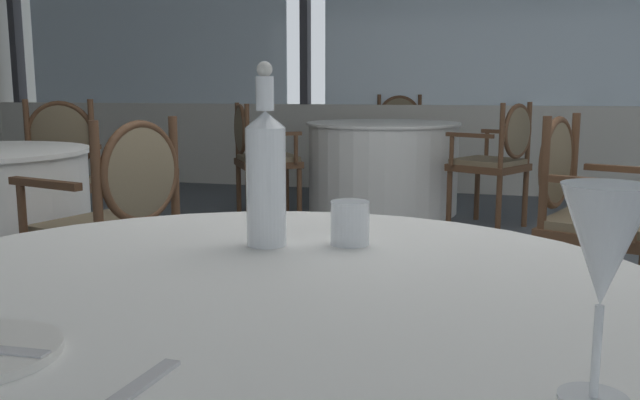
# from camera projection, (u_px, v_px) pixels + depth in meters

# --- Properties ---
(ground_plane) EXTENTS (14.18, 14.18, 0.00)m
(ground_plane) POSITION_uv_depth(u_px,v_px,m) (430.00, 345.00, 2.72)
(ground_plane) COLOR #4C5156
(window_wall_far) EXTENTS (10.84, 0.14, 2.71)m
(window_wall_far) POSITION_uv_depth(u_px,v_px,m) (478.00, 81.00, 6.44)
(window_wall_far) COLOR beige
(window_wall_far) RESTS_ON ground_plane
(dinner_fork) EXTENTS (0.03, 0.18, 0.00)m
(dinner_fork) POSITION_uv_depth(u_px,v_px,m) (121.00, 399.00, 0.62)
(dinner_fork) COLOR silver
(dinner_fork) RESTS_ON foreground_table
(water_bottle) EXTENTS (0.07, 0.07, 0.33)m
(water_bottle) POSITION_uv_depth(u_px,v_px,m) (266.00, 173.00, 1.21)
(water_bottle) COLOR white
(water_bottle) RESTS_ON foreground_table
(wine_glass) EXTENTS (0.08, 0.08, 0.20)m
(wine_glass) POSITION_uv_depth(u_px,v_px,m) (604.00, 250.00, 0.60)
(wine_glass) COLOR white
(wine_glass) RESTS_ON foreground_table
(water_tumbler) EXTENTS (0.07, 0.07, 0.08)m
(water_tumbler) POSITION_uv_depth(u_px,v_px,m) (350.00, 223.00, 1.24)
(water_tumbler) COLOR white
(water_tumbler) RESTS_ON foreground_table
(dining_chair_0_1) EXTENTS (0.60, 0.63, 0.91)m
(dining_chair_0_1) POSITION_uv_depth(u_px,v_px,m) (585.00, 204.00, 2.89)
(dining_chair_0_1) COLOR brown
(dining_chair_0_1) RESTS_ON ground_plane
(background_table_1) EXTENTS (1.26, 1.26, 0.74)m
(background_table_1) POSITION_uv_depth(u_px,v_px,m) (383.00, 167.00, 5.60)
(background_table_1) COLOR white
(background_table_1) RESTS_ON ground_plane
(dining_chair_1_0) EXTENTS (0.62, 0.65, 0.92)m
(dining_chair_1_0) POSITION_uv_depth(u_px,v_px,m) (499.00, 154.00, 4.87)
(dining_chair_1_0) COLOR brown
(dining_chair_1_0) RESTS_ON ground_plane
(dining_chair_1_1) EXTENTS (0.55, 0.49, 0.95)m
(dining_chair_1_1) POSITION_uv_depth(u_px,v_px,m) (397.00, 135.00, 6.59)
(dining_chair_1_1) COLOR brown
(dining_chair_1_1) RESTS_ON ground_plane
(dining_chair_1_2) EXTENTS (0.63, 0.65, 0.90)m
(dining_chair_1_2) POSITION_uv_depth(u_px,v_px,m) (258.00, 151.00, 5.27)
(dining_chair_1_2) COLOR brown
(dining_chair_1_2) RESTS_ON ground_plane
(dining_chair_2_1) EXTENTS (0.57, 0.62, 0.91)m
(dining_chair_2_1) POSITION_uv_depth(u_px,v_px,m) (118.00, 213.00, 2.66)
(dining_chair_2_1) COLOR brown
(dining_chair_2_1) RESTS_ON ground_plane
(dining_chair_2_2) EXTENTS (0.61, 0.56, 0.95)m
(dining_chair_2_2) POSITION_uv_depth(u_px,v_px,m) (55.00, 167.00, 4.09)
(dining_chair_2_2) COLOR brown
(dining_chair_2_2) RESTS_ON ground_plane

